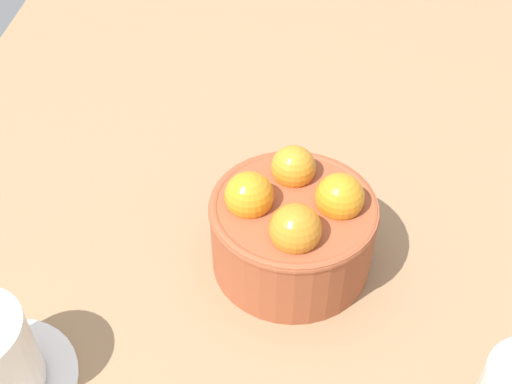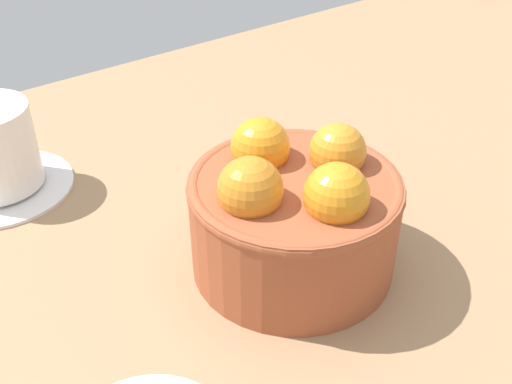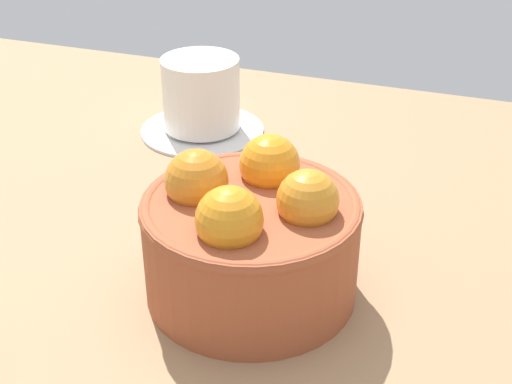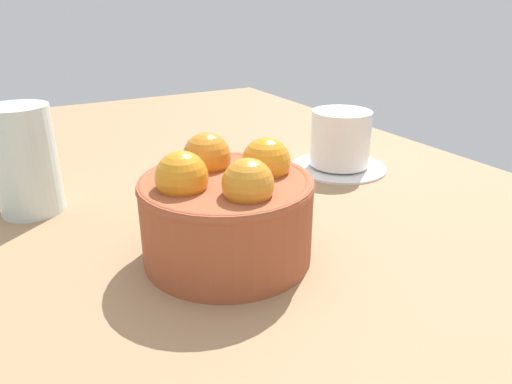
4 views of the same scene
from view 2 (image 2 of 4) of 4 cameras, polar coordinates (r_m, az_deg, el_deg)
The scene contains 2 objects.
ground_plane at distance 46.85cm, azimuth 3.28°, elevation -8.78°, with size 145.02×83.10×4.64cm, color #997551.
terracotta_bowl at distance 42.40cm, azimuth 3.55°, elevation -1.92°, with size 14.76×14.76×10.28cm.
Camera 2 is at (23.06, 25.32, 29.65)cm, focal length 42.76 mm.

